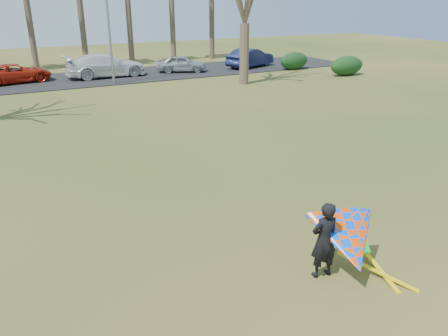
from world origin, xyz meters
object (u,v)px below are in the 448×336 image
streetlight (110,16)px  kite_flyer (346,241)px  car_4 (182,64)px  car_3 (106,65)px  car_2 (16,73)px  car_5 (250,58)px

streetlight → kite_flyer: streetlight is taller
car_4 → kite_flyer: size_ratio=1.59×
kite_flyer → car_3: bearing=86.6°
car_3 → car_4: bearing=-95.8°
car_2 → car_4: 11.95m
car_3 → car_5: 12.01m
car_2 → car_3: bearing=-106.5°
car_2 → kite_flyer: kite_flyer is taller
car_5 → kite_flyer: bearing=130.8°
car_2 → car_3: (6.08, -0.54, 0.19)m
streetlight → car_5: streetlight is taller
car_5 → kite_flyer: kite_flyer is taller
kite_flyer → car_2: bearing=99.1°
car_3 → streetlight: bearing=177.5°
car_2 → kite_flyer: 28.14m
car_4 → kite_flyer: bearing=-173.0°
car_5 → car_4: bearing=65.2°
streetlight → kite_flyer: 24.62m
streetlight → car_5: bearing=10.1°
car_3 → car_5: (11.98, -0.78, -0.06)m
streetlight → kite_flyer: (-1.55, -24.31, -3.62)m
car_4 → car_5: 6.16m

